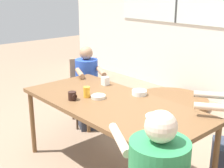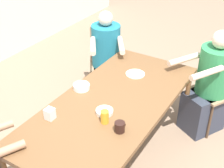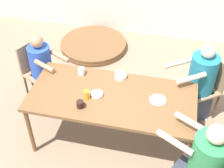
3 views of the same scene
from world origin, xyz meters
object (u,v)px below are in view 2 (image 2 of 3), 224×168
(milk_carton_small, at_px, (50,114))
(chair_for_man_blue_shirt, at_px, (221,83))
(coffee_mug, at_px, (120,127))
(person_woman_green_shirt, at_px, (106,63))
(person_man_blue_shirt, at_px, (209,89))
(bowl_white_shallow, at_px, (104,111))
(juice_glass, at_px, (105,117))
(bowl_cereal, at_px, (81,87))
(chair_for_woman_green_shirt, at_px, (106,55))

(milk_carton_small, bearing_deg, chair_for_man_blue_shirt, -30.08)
(coffee_mug, bearing_deg, milk_carton_small, 105.98)
(chair_for_man_blue_shirt, xyz_separation_m, person_woman_green_shirt, (-0.21, 1.34, -0.02))
(person_man_blue_shirt, relative_size, bowl_white_shallow, 8.24)
(chair_for_man_blue_shirt, height_order, coffee_mug, chair_for_man_blue_shirt)
(chair_for_man_blue_shirt, height_order, milk_carton_small, chair_for_man_blue_shirt)
(bowl_white_shallow, bearing_deg, juice_glass, -146.01)
(juice_glass, height_order, bowl_cereal, juice_glass)
(chair_for_woman_green_shirt, bearing_deg, bowl_white_shallow, 87.32)
(bowl_white_shallow, bearing_deg, chair_for_man_blue_shirt, -24.59)
(person_man_blue_shirt, xyz_separation_m, bowl_white_shallow, (-1.22, 0.54, 0.27))
(person_man_blue_shirt, bearing_deg, person_woman_green_shirt, 31.71)
(chair_for_man_blue_shirt, relative_size, bowl_cereal, 5.90)
(milk_carton_small, bearing_deg, chair_for_woman_green_shirt, 16.87)
(bowl_white_shallow, bearing_deg, person_man_blue_shirt, -24.06)
(person_man_blue_shirt, bearing_deg, bowl_white_shallow, 94.68)
(chair_for_man_blue_shirt, xyz_separation_m, bowl_white_shallow, (-1.37, 0.63, 0.25))
(person_man_blue_shirt, xyz_separation_m, coffee_mug, (-1.35, 0.33, 0.29))
(coffee_mug, relative_size, bowl_cereal, 0.57)
(milk_carton_small, xyz_separation_m, bowl_white_shallow, (0.28, -0.33, -0.03))
(person_man_blue_shirt, relative_size, coffee_mug, 13.65)
(juice_glass, bearing_deg, bowl_cereal, 56.10)
(juice_glass, bearing_deg, bowl_white_shallow, 33.99)
(milk_carton_small, height_order, bowl_cereal, milk_carton_small)
(coffee_mug, xyz_separation_m, bowl_cereal, (0.33, 0.60, -0.02))
(chair_for_woman_green_shirt, relative_size, person_woman_green_shirt, 0.77)
(chair_for_woman_green_shirt, height_order, juice_glass, chair_for_woman_green_shirt)
(bowl_white_shallow, bearing_deg, chair_for_woman_green_shirt, 32.05)
(chair_for_woman_green_shirt, bearing_deg, coffee_mug, 91.19)
(person_man_blue_shirt, relative_size, milk_carton_small, 12.54)
(chair_for_man_blue_shirt, bearing_deg, person_woman_green_shirt, 37.84)
(person_man_blue_shirt, relative_size, juice_glass, 10.90)
(bowl_cereal, bearing_deg, chair_for_woman_green_shirt, 21.60)
(juice_glass, xyz_separation_m, bowl_white_shallow, (0.10, 0.07, -0.04))
(person_man_blue_shirt, height_order, bowl_white_shallow, person_man_blue_shirt)
(chair_for_man_blue_shirt, distance_m, milk_carton_small, 1.93)
(person_woman_green_shirt, relative_size, bowl_cereal, 7.68)
(chair_for_woman_green_shirt, xyz_separation_m, bowl_white_shallow, (-1.29, -0.81, 0.25))
(bowl_white_shallow, height_order, bowl_cereal, bowl_cereal)
(chair_for_man_blue_shirt, relative_size, person_woman_green_shirt, 0.77)
(chair_for_man_blue_shirt, distance_m, coffee_mug, 1.57)
(juice_glass, bearing_deg, milk_carton_small, 115.03)
(bowl_cereal, bearing_deg, person_man_blue_shirt, -42.06)
(chair_for_man_blue_shirt, distance_m, person_woman_green_shirt, 1.36)
(milk_carton_small, bearing_deg, person_man_blue_shirt, -30.21)
(chair_for_woman_green_shirt, height_order, bowl_cereal, chair_for_woman_green_shirt)
(person_woman_green_shirt, xyz_separation_m, bowl_cereal, (-0.95, -0.34, 0.28))
(person_man_blue_shirt, height_order, milk_carton_small, person_man_blue_shirt)
(chair_for_woman_green_shirt, relative_size, bowl_cereal, 5.90)
(person_woman_green_shirt, relative_size, coffee_mug, 13.44)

